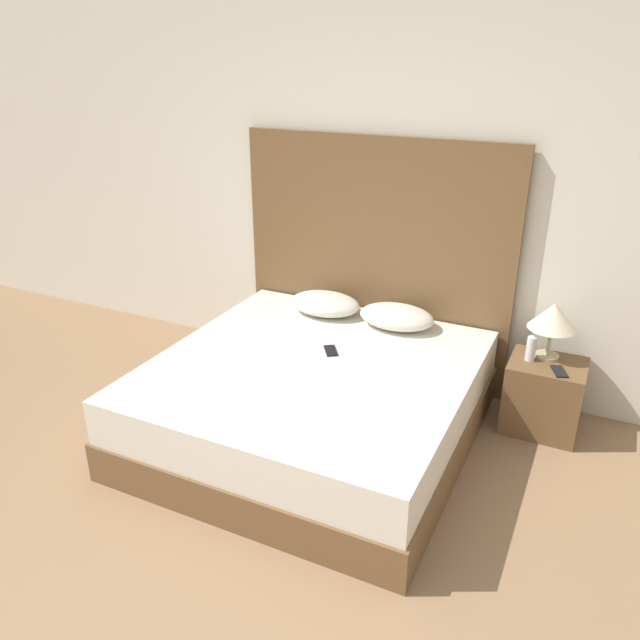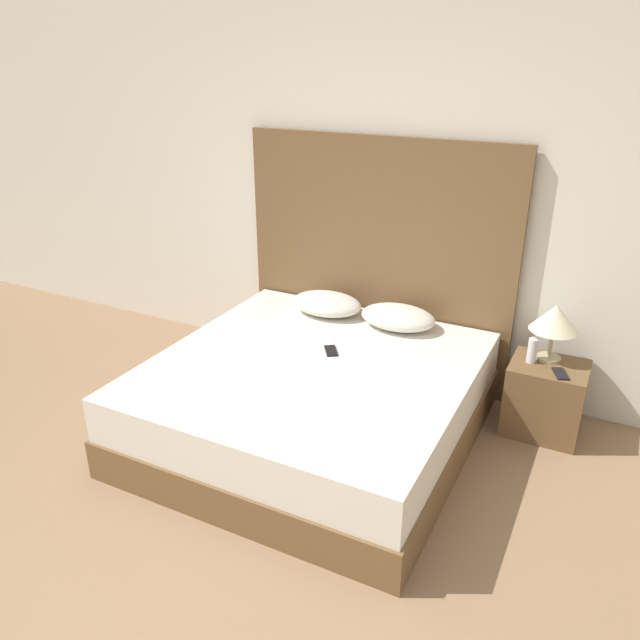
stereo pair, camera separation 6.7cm
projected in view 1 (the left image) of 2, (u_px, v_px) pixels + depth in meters
name	position (u px, v px, depth m)	size (l,w,h in m)	color
wall_back	(398.00, 196.00, 4.30)	(10.00, 0.06, 2.70)	silver
bed	(313.00, 400.00, 3.91)	(1.90, 1.95, 0.52)	brown
headboard	(375.00, 261.00, 4.48)	(1.99, 0.05, 1.76)	brown
pillow_left	(325.00, 304.00, 4.49)	(0.52, 0.37, 0.15)	silver
pillow_right	(396.00, 317.00, 4.27)	(0.52, 0.37, 0.15)	silver
phone_on_bed	(331.00, 351.00, 3.95)	(0.14, 0.16, 0.01)	black
nightstand	(543.00, 396.00, 4.00)	(0.46, 0.39, 0.48)	brown
table_lamp	(553.00, 317.00, 3.86)	(0.30, 0.30, 0.37)	tan
phone_on_nightstand	(559.00, 371.00, 3.79)	(0.12, 0.17, 0.01)	black
toiletry_bottle	(531.00, 349.00, 3.91)	(0.06, 0.06, 0.16)	silver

